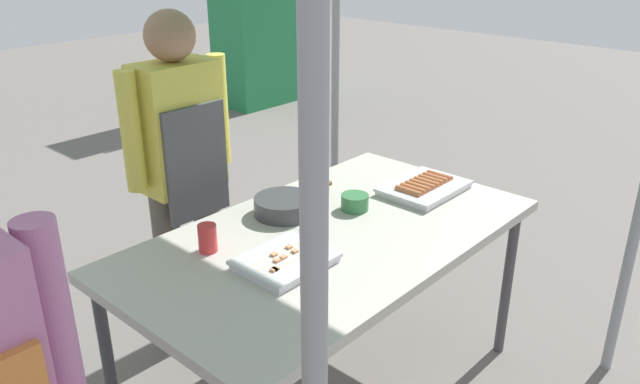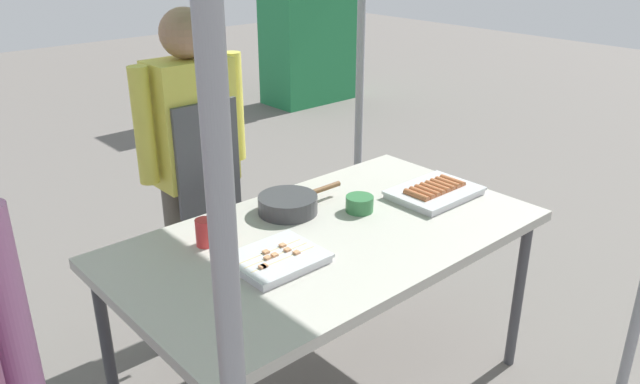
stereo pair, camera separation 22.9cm
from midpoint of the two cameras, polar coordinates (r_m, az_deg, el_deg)
name	(u,v)px [view 2 (the right image)]	position (r m, az deg, el deg)	size (l,w,h in m)	color
stall_table	(329,246)	(2.34, 3.62, -4.98)	(1.60, 0.90, 0.75)	#B7B2A8
tray_grilled_sausages	(435,192)	(2.69, 12.86, -0.02)	(0.37, 0.27, 0.05)	silver
tray_meat_skewers	(277,259)	(2.11, -0.86, -6.23)	(0.30, 0.25, 0.04)	silver
cooking_wok	(288,203)	(2.46, -0.27, -1.11)	(0.40, 0.24, 0.07)	#38383A
condiment_bowl	(360,204)	(2.49, 6.27, -1.13)	(0.11, 0.11, 0.06)	#33723F
drink_cup_near_edge	(205,232)	(2.23, -7.61, -3.76)	(0.07, 0.07, 0.10)	red
vendor_woman	(195,155)	(2.74, -9.02, 3.32)	(0.52, 0.22, 1.51)	#595147
neighbor_stall_left	(308,7)	(6.88, -0.12, 16.57)	(0.94, 0.57, 2.02)	#237F47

